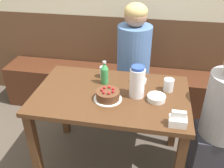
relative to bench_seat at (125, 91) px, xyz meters
name	(u,v)px	position (x,y,z in m)	size (l,w,h in m)	color
ground_plane	(111,161)	(0.00, -0.83, -0.24)	(12.00, 12.00, 0.00)	#4C4238
bench_seat	(125,91)	(0.00, 0.00, 0.00)	(2.74, 0.38, 0.48)	#472314
dining_table	(111,105)	(0.00, -0.83, 0.39)	(1.16, 0.73, 0.74)	#4C2D19
birthday_cake	(108,95)	(-0.01, -0.91, 0.53)	(0.21, 0.21, 0.09)	white
water_pitcher	(137,82)	(0.19, -0.83, 0.62)	(0.11, 0.11, 0.24)	white
soju_bottle	(105,73)	(-0.08, -0.69, 0.59)	(0.06, 0.06, 0.19)	#388E4C
napkin_holder	(178,120)	(0.48, -1.12, 0.54)	(0.11, 0.08, 0.11)	white
bowl_soup_white	(156,98)	(0.34, -0.86, 0.52)	(0.13, 0.13, 0.04)	white
bowl_rice_small	(139,80)	(0.19, -0.63, 0.51)	(0.13, 0.13, 0.03)	white
glass_water_tall	(103,72)	(-0.11, -0.59, 0.54)	(0.06, 0.06, 0.09)	silver
glass_tumbler_short	(169,85)	(0.42, -0.71, 0.55)	(0.08, 0.08, 0.10)	silver
person_teal_shirt	(222,124)	(0.84, -0.80, 0.30)	(0.34, 0.32, 1.15)	#33333D
person_pale_blue_shirt	(133,71)	(0.10, -0.20, 0.37)	(0.32, 0.34, 1.27)	#33333D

